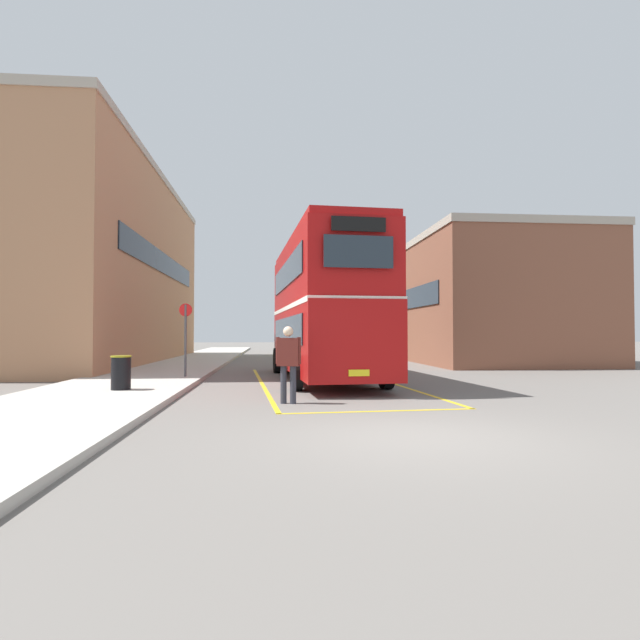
{
  "coord_description": "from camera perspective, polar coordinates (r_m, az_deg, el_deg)",
  "views": [
    {
      "loc": [
        -2.17,
        -7.81,
        1.6
      ],
      "look_at": [
        -0.44,
        11.09,
        2.09
      ],
      "focal_mm": 28.84,
      "sensor_mm": 36.0,
      "label": 1
    }
  ],
  "objects": [
    {
      "name": "brick_building_left",
      "position": [
        30.14,
        -23.41,
        5.28
      ],
      "size": [
        7.01,
        21.85,
        10.14
      ],
      "color": "#AD7A56",
      "rests_on": "ground"
    },
    {
      "name": "double_decker_bus",
      "position": [
        17.69,
        0.28,
        1.49
      ],
      "size": [
        3.41,
        10.57,
        4.75
      ],
      "color": "black",
      "rests_on": "ground"
    },
    {
      "name": "sidewalk_left",
      "position": [
        25.04,
        -15.24,
        -4.92
      ],
      "size": [
        4.0,
        57.6,
        0.14
      ],
      "primitive_type": "cube",
      "color": "#B2ADA3",
      "rests_on": "ground"
    },
    {
      "name": "single_deck_bus",
      "position": [
        38.33,
        2.11,
        -1.4
      ],
      "size": [
        3.09,
        9.19,
        3.02
      ],
      "color": "black",
      "rests_on": "ground"
    },
    {
      "name": "depot_building_right",
      "position": [
        31.12,
        17.08,
        1.9
      ],
      "size": [
        8.4,
        14.94,
        6.77
      ],
      "color": "brown",
      "rests_on": "ground"
    },
    {
      "name": "pedestrian_boarding",
      "position": [
        11.72,
        -3.53,
        -4.29
      ],
      "size": [
        0.57,
        0.35,
        1.75
      ],
      "color": "#2D2D38",
      "rests_on": "ground"
    },
    {
      "name": "ground_plane",
      "position": [
        22.38,
        0.34,
        -5.56
      ],
      "size": [
        135.6,
        135.6,
        0.0
      ],
      "primitive_type": "plane",
      "color": "#66605B"
    },
    {
      "name": "bus_stop_sign",
      "position": [
        17.91,
        -14.7,
        -1.31
      ],
      "size": [
        0.44,
        0.1,
        2.46
      ],
      "color": "#4C4C51",
      "rests_on": "sidewalk_left"
    },
    {
      "name": "litter_bin",
      "position": [
        14.28,
        -21.21,
        -5.45
      ],
      "size": [
        0.52,
        0.52,
        0.88
      ],
      "color": "black",
      "rests_on": "sidewalk_left"
    },
    {
      "name": "bay_marking_yellow",
      "position": [
        15.83,
        1.21,
        -7.25
      ],
      "size": [
        5.14,
        12.72,
        0.01
      ],
      "color": "gold",
      "rests_on": "ground"
    }
  ]
}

